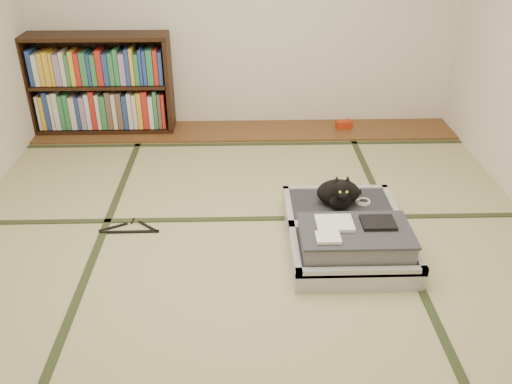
{
  "coord_description": "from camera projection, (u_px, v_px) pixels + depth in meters",
  "views": [
    {
      "loc": [
        -0.04,
        -2.87,
        2.05
      ],
      "look_at": [
        0.05,
        0.35,
        0.25
      ],
      "focal_mm": 38.0,
      "sensor_mm": 36.0,
      "label": 1
    }
  ],
  "objects": [
    {
      "name": "room_shell",
      "position": [
        248.0,
        20.0,
        2.79
      ],
      "size": [
        4.5,
        4.5,
        4.5
      ],
      "color": "white",
      "rests_on": "ground"
    },
    {
      "name": "wood_strip",
      "position": [
        246.0,
        131.0,
        5.25
      ],
      "size": [
        4.0,
        0.5,
        0.02
      ],
      "primitive_type": "cube",
      "color": "brown",
      "rests_on": "ground"
    },
    {
      "name": "cat",
      "position": [
        339.0,
        193.0,
        3.68
      ],
      "size": [
        0.34,
        0.34,
        0.27
      ],
      "color": "black",
      "rests_on": "suitcase"
    },
    {
      "name": "suitcase",
      "position": [
        348.0,
        234.0,
        3.5
      ],
      "size": [
        0.76,
        1.02,
        0.3
      ],
      "color": "#B7B7BD",
      "rests_on": "floor"
    },
    {
      "name": "bookcase",
      "position": [
        100.0,
        86.0,
        5.06
      ],
      "size": [
        1.32,
        0.3,
        0.92
      ],
      "color": "black",
      "rests_on": "wood_strip"
    },
    {
      "name": "tatami_borders",
      "position": [
        249.0,
        212.0,
        3.94
      ],
      "size": [
        4.0,
        4.5,
        0.01
      ],
      "color": "#2D381E",
      "rests_on": "ground"
    },
    {
      "name": "red_item",
      "position": [
        344.0,
        124.0,
        5.28
      ],
      "size": [
        0.17,
        0.13,
        0.07
      ],
      "primitive_type": "cube",
      "rotation": [
        0.0,
        0.0,
        0.27
      ],
      "color": "#AE2A0D",
      "rests_on": "wood_strip"
    },
    {
      "name": "hanger",
      "position": [
        130.0,
        229.0,
        3.73
      ],
      "size": [
        0.42,
        0.19,
        0.01
      ],
      "color": "black",
      "rests_on": "floor"
    },
    {
      "name": "cable_coil",
      "position": [
        363.0,
        202.0,
        3.76
      ],
      "size": [
        0.11,
        0.11,
        0.03
      ],
      "color": "white",
      "rests_on": "suitcase"
    },
    {
      "name": "floor",
      "position": [
        250.0,
        252.0,
        3.51
      ],
      "size": [
        4.5,
        4.5,
        0.0
      ],
      "primitive_type": "plane",
      "color": "tan",
      "rests_on": "ground"
    }
  ]
}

